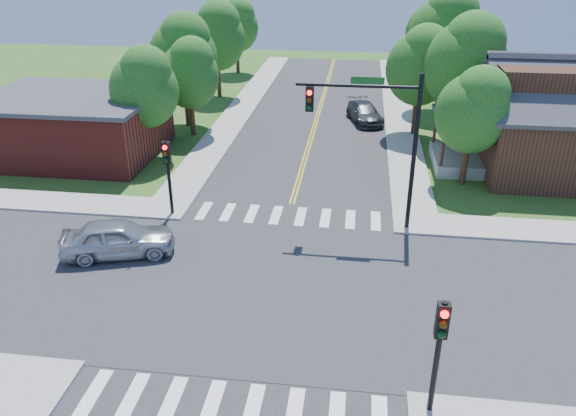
# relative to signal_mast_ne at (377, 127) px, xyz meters

# --- Properties ---
(ground) EXTENTS (100.00, 100.00, 0.00)m
(ground) POSITION_rel_signal_mast_ne_xyz_m (-3.91, -5.59, -4.85)
(ground) COLOR #32581B
(ground) RESTS_ON ground
(road_ns) EXTENTS (10.00, 90.00, 0.04)m
(road_ns) POSITION_rel_signal_mast_ne_xyz_m (-3.91, -5.59, -4.83)
(road_ns) COLOR #2D2D30
(road_ns) RESTS_ON ground
(road_ew) EXTENTS (90.00, 10.00, 0.04)m
(road_ew) POSITION_rel_signal_mast_ne_xyz_m (-3.91, -5.59, -4.83)
(road_ew) COLOR #2D2D30
(road_ew) RESTS_ON ground
(intersection_patch) EXTENTS (10.20, 10.20, 0.06)m
(intersection_patch) POSITION_rel_signal_mast_ne_xyz_m (-3.91, -5.59, -4.85)
(intersection_patch) COLOR #2D2D30
(intersection_patch) RESTS_ON ground
(sidewalk_ne) EXTENTS (40.00, 40.00, 0.14)m
(sidewalk_ne) POSITION_rel_signal_mast_ne_xyz_m (11.90, 10.23, -4.78)
(sidewalk_ne) COLOR #9E9B93
(sidewalk_ne) RESTS_ON ground
(sidewalk_nw) EXTENTS (40.00, 40.00, 0.14)m
(sidewalk_nw) POSITION_rel_signal_mast_ne_xyz_m (-19.73, 10.23, -4.78)
(sidewalk_nw) COLOR #9E9B93
(sidewalk_nw) RESTS_ON ground
(crosswalk_north) EXTENTS (8.85, 2.00, 0.01)m
(crosswalk_north) POSITION_rel_signal_mast_ne_xyz_m (-3.91, 0.61, -4.80)
(crosswalk_north) COLOR white
(crosswalk_north) RESTS_ON ground
(crosswalk_south) EXTENTS (8.85, 2.00, 0.01)m
(crosswalk_south) POSITION_rel_signal_mast_ne_xyz_m (-3.91, -11.79, -4.80)
(crosswalk_south) COLOR white
(crosswalk_south) RESTS_ON ground
(centerline) EXTENTS (0.30, 90.00, 0.01)m
(centerline) POSITION_rel_signal_mast_ne_xyz_m (-3.91, -5.59, -4.80)
(centerline) COLOR gold
(centerline) RESTS_ON ground
(signal_mast_ne) EXTENTS (5.30, 0.42, 7.20)m
(signal_mast_ne) POSITION_rel_signal_mast_ne_xyz_m (0.00, 0.00, 0.00)
(signal_mast_ne) COLOR black
(signal_mast_ne) RESTS_ON ground
(signal_pole_se) EXTENTS (0.34, 0.42, 3.80)m
(signal_pole_se) POSITION_rel_signal_mast_ne_xyz_m (1.69, -11.21, -2.19)
(signal_pole_se) COLOR black
(signal_pole_se) RESTS_ON ground
(signal_pole_nw) EXTENTS (0.34, 0.42, 3.80)m
(signal_pole_nw) POSITION_rel_signal_mast_ne_xyz_m (-9.51, -0.01, -2.19)
(signal_pole_nw) COLOR black
(signal_pole_nw) RESTS_ON ground
(building_nw) EXTENTS (10.40, 8.40, 3.73)m
(building_nw) POSITION_rel_signal_mast_ne_xyz_m (-18.11, 7.61, -2.97)
(building_nw) COLOR maroon
(building_nw) RESTS_ON ground
(tree_e_a) EXTENTS (3.82, 3.63, 6.50)m
(tree_e_a) POSITION_rel_signal_mast_ne_xyz_m (5.09, 5.80, -0.60)
(tree_e_a) COLOR #382314
(tree_e_a) RESTS_ON ground
(tree_e_b) EXTENTS (4.96, 4.72, 8.44)m
(tree_e_b) POSITION_rel_signal_mast_ne_xyz_m (5.49, 11.91, 0.68)
(tree_e_b) COLOR #382314
(tree_e_b) RESTS_ON ground
(tree_e_c) EXTENTS (5.38, 5.11, 9.15)m
(tree_e_c) POSITION_rel_signal_mast_ne_xyz_m (5.23, 20.41, 1.15)
(tree_e_c) COLOR #382314
(tree_e_c) RESTS_ON ground
(tree_e_d) EXTENTS (4.39, 4.17, 7.46)m
(tree_e_d) POSITION_rel_signal_mast_ne_xyz_m (5.15, 29.60, 0.03)
(tree_e_d) COLOR #382314
(tree_e_d) RESTS_ON ground
(tree_w_a) EXTENTS (4.01, 3.81, 6.81)m
(tree_w_a) POSITION_rel_signal_mast_ne_xyz_m (-13.20, 7.47, -0.39)
(tree_w_a) COLOR #382314
(tree_w_a) RESTS_ON ground
(tree_w_b) EXTENTS (4.64, 4.41, 7.89)m
(tree_w_b) POSITION_rel_signal_mast_ne_xyz_m (-12.85, 14.09, 0.32)
(tree_w_b) COLOR #382314
(tree_w_b) RESTS_ON ground
(tree_w_c) EXTENTS (4.63, 4.40, 7.87)m
(tree_w_c) POSITION_rel_signal_mast_ne_xyz_m (-12.51, 22.11, 0.31)
(tree_w_c) COLOR #382314
(tree_w_c) RESTS_ON ground
(tree_w_d) EXTENTS (4.21, 4.00, 7.16)m
(tree_w_d) POSITION_rel_signal_mast_ne_xyz_m (-12.93, 31.49, -0.16)
(tree_w_d) COLOR #382314
(tree_w_d) RESTS_ON ground
(tree_house) EXTENTS (4.35, 4.14, 7.40)m
(tree_house) POSITION_rel_signal_mast_ne_xyz_m (3.00, 13.96, -0.00)
(tree_house) COLOR #382314
(tree_house) RESTS_ON ground
(tree_bldg) EXTENTS (3.89, 3.70, 6.62)m
(tree_bldg) POSITION_rel_signal_mast_ne_xyz_m (-11.88, 12.07, -0.52)
(tree_bldg) COLOR #382314
(tree_bldg) RESTS_ON ground
(car_silver) EXTENTS (4.47, 5.71, 1.59)m
(car_silver) POSITION_rel_signal_mast_ne_xyz_m (-10.53, -3.96, -4.06)
(car_silver) COLOR silver
(car_silver) RESTS_ON ground
(car_dgrey) EXTENTS (4.40, 5.67, 1.35)m
(car_dgrey) POSITION_rel_signal_mast_ne_xyz_m (-0.41, 16.58, -4.17)
(car_dgrey) COLOR #34373A
(car_dgrey) RESTS_ON ground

